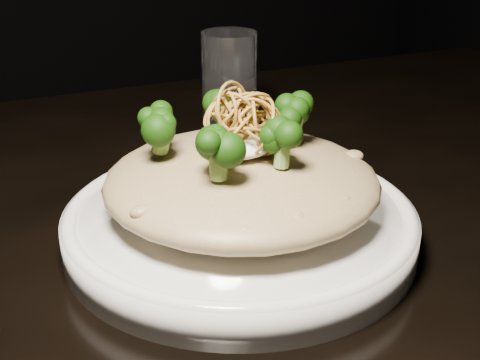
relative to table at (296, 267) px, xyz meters
name	(u,v)px	position (x,y,z in m)	size (l,w,h in m)	color
table	(296,267)	(0.00, 0.00, 0.00)	(1.10, 0.80, 0.75)	black
plate	(240,226)	(-0.09, -0.07, 0.10)	(0.28, 0.28, 0.03)	white
risotto	(242,182)	(-0.09, -0.06, 0.14)	(0.22, 0.22, 0.05)	brown
broccoli	(233,123)	(-0.09, -0.06, 0.18)	(0.14, 0.14, 0.05)	black
cheese	(236,143)	(-0.09, -0.06, 0.17)	(0.06, 0.06, 0.02)	white
shallots	(243,113)	(-0.09, -0.06, 0.19)	(0.05, 0.05, 0.03)	brown
drinking_glass	(229,81)	(0.01, 0.19, 0.14)	(0.06, 0.06, 0.11)	silver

